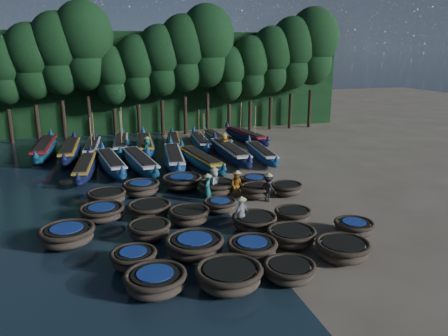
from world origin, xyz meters
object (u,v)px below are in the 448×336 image
object	(u,v)px
coracle_7	(252,249)
coracle_24	(255,181)
fisherman_5	(147,148)
coracle_23	(217,187)
coracle_22	(182,182)
long_boat_9	(44,149)
coracle_11	(149,230)
long_boat_3	(111,163)
coracle_10	(67,235)
long_boat_8	(261,154)
fisherman_6	(224,144)
fisherman_0	(214,182)
long_boat_15	(200,142)
long_boat_5	(174,158)
long_boat_11	(92,148)
coracle_13	(254,222)
coracle_17	(220,205)
coracle_16	(150,209)
coracle_4	(343,249)
coracle_14	(293,215)
fisherman_1	(208,187)
coracle_8	(291,236)
coracle_2	(229,276)
coracle_9	(354,227)
long_boat_12	(121,145)
long_boat_14	(174,142)
long_boat_7	(230,153)
coracle_5	(134,258)
fisherman_4	(241,213)
long_boat_2	(85,168)
long_boat_10	(70,151)
long_boat_4	(140,162)
coracle_18	(256,191)
long_boat_6	(200,160)
long_boat_13	(145,145)
coracle_15	(102,212)
coracle_1	(155,281)
long_boat_16	(217,139)
fisherman_2	(237,185)
fisherman_3	(268,187)
coracle_12	(189,215)

from	to	relation	value
coracle_7	coracle_24	bearing A→B (deg)	68.86
fisherman_5	coracle_23	bearing A→B (deg)	-134.73
coracle_22	long_boat_9	bearing A→B (deg)	127.74
coracle_11	long_boat_3	bearing A→B (deg)	95.09
coracle_10	long_boat_8	bearing A→B (deg)	40.74
fisherman_6	fisherman_0	bearing A→B (deg)	129.17
long_boat_15	long_boat_5	bearing A→B (deg)	-116.93
coracle_22	long_boat_3	world-z (taller)	long_boat_3
long_boat_11	fisherman_0	xyz separation A→B (m)	(6.72, -13.13, 0.39)
coracle_24	long_boat_11	world-z (taller)	long_boat_11
coracle_13	coracle_17	world-z (taller)	coracle_13
long_boat_11	coracle_16	bearing A→B (deg)	-75.01
coracle_4	coracle_7	xyz separation A→B (m)	(-3.53, 1.09, 0.01)
coracle_14	fisherman_1	size ratio (longest dim) A/B	1.10
coracle_8	coracle_16	world-z (taller)	coracle_16
coracle_2	coracle_22	size ratio (longest dim) A/B	0.97
coracle_9	long_boat_12	size ratio (longest dim) A/B	0.24
coracle_24	coracle_11	bearing A→B (deg)	-140.70
long_boat_11	long_boat_14	distance (m)	6.85
coracle_9	long_boat_7	distance (m)	15.09
coracle_4	coracle_5	size ratio (longest dim) A/B	1.24
coracle_14	fisherman_4	bearing A→B (deg)	-179.23
coracle_13	coracle_2	bearing A→B (deg)	-120.09
coracle_9	long_boat_3	distance (m)	17.82
long_boat_2	long_boat_10	xyz separation A→B (m)	(-1.16, 5.35, 0.07)
long_boat_4	long_boat_12	distance (m)	6.36
coracle_4	long_boat_3	size ratio (longest dim) A/B	0.33
coracle_5	long_boat_5	world-z (taller)	long_boat_5
coracle_2	coracle_18	distance (m)	10.02
coracle_4	long_boat_10	size ratio (longest dim) A/B	0.31
coracle_4	long_boat_6	size ratio (longest dim) A/B	0.33
long_boat_10	coracle_18	bearing A→B (deg)	-47.88
long_boat_13	coracle_15	bearing A→B (deg)	-100.69
coracle_1	coracle_16	bearing A→B (deg)	84.32
coracle_2	long_boat_3	distance (m)	17.71
long_boat_14	long_boat_8	bearing A→B (deg)	-40.68
coracle_2	long_boat_15	size ratio (longest dim) A/B	0.34
coracle_15	long_boat_6	size ratio (longest dim) A/B	0.27
long_boat_14	long_boat_16	distance (m)	3.89
coracle_5	fisherman_2	world-z (taller)	fisherman_2
long_boat_8	long_boat_14	size ratio (longest dim) A/B	1.05
fisherman_3	coracle_9	bearing A→B (deg)	167.81
coracle_16	fisherman_5	xyz separation A→B (m)	(1.41, 12.14, 0.47)
coracle_14	coracle_16	bearing A→B (deg)	157.00
coracle_11	fisherman_5	xyz separation A→B (m)	(1.76, 14.83, 0.46)
long_boat_10	fisherman_3	size ratio (longest dim) A/B	4.95
coracle_10	long_boat_3	xyz separation A→B (m)	(2.43, 11.97, 0.06)
coracle_12	fisherman_5	distance (m)	13.63
long_boat_16	coracle_12	bearing A→B (deg)	-113.05
coracle_9	long_boat_10	distance (m)	23.34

